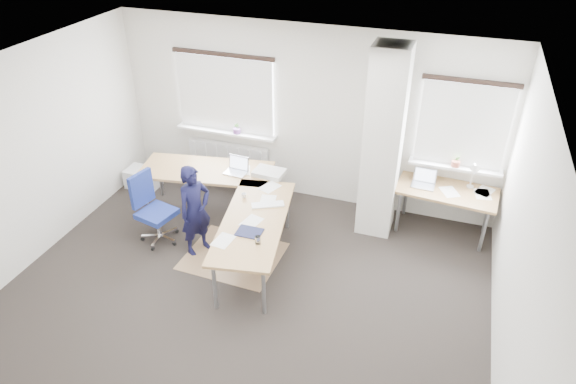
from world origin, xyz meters
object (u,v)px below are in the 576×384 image
(task_chair, at_px, (156,223))
(desk_main, at_px, (232,195))
(desk_side, at_px, (447,192))
(person, at_px, (195,211))

(task_chair, bearing_deg, desk_main, 37.73)
(desk_main, xyz_separation_m, task_chair, (-1.00, -0.47, -0.40))
(task_chair, bearing_deg, desk_side, 34.27)
(task_chair, height_order, person, person)
(person, bearing_deg, desk_main, -6.59)
(task_chair, bearing_deg, person, 10.44)
(desk_side, bearing_deg, person, -149.01)
(desk_side, bearing_deg, desk_main, -154.66)
(desk_main, height_order, person, person)
(desk_main, distance_m, desk_side, 3.07)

